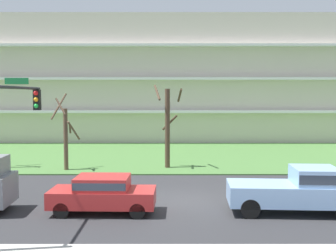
% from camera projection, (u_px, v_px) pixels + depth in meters
% --- Properties ---
extents(ground, '(160.00, 160.00, 0.00)m').
position_uv_depth(ground, '(183.00, 201.00, 19.25)').
color(ground, '#2D2D30').
extents(grass_lawn_strip, '(80.00, 16.00, 0.08)m').
position_uv_depth(grass_lawn_strip, '(177.00, 155.00, 33.21)').
color(grass_lawn_strip, '#477238').
rests_on(grass_lawn_strip, ground).
extents(apartment_building, '(54.58, 11.53, 13.05)m').
position_uv_depth(apartment_building, '(175.00, 80.00, 45.95)').
color(apartment_building, beige).
rests_on(apartment_building, ground).
extents(tree_left, '(1.82, 1.80, 5.07)m').
position_uv_depth(tree_left, '(67.00, 135.00, 26.51)').
color(tree_left, brown).
rests_on(tree_left, ground).
extents(tree_center, '(1.90, 1.84, 5.63)m').
position_uv_depth(tree_center, '(169.00, 125.00, 27.29)').
color(tree_center, '#4C3828').
rests_on(tree_center, ground).
extents(sedan_red_near_left, '(4.45, 1.92, 1.57)m').
position_uv_depth(sedan_red_near_left, '(104.00, 193.00, 17.20)').
color(sedan_red_near_left, '#B22828').
rests_on(sedan_red_near_left, ground).
extents(pickup_blue_center_right, '(5.51, 2.31, 1.95)m').
position_uv_depth(pickup_blue_center_right, '(300.00, 189.00, 17.15)').
color(pickup_blue_center_right, '#8CB2E0').
rests_on(pickup_blue_center_right, ground).
extents(traffic_signal_mast, '(0.90, 6.02, 5.65)m').
position_uv_depth(traffic_signal_mast, '(8.00, 124.00, 14.55)').
color(traffic_signal_mast, black).
rests_on(traffic_signal_mast, ground).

